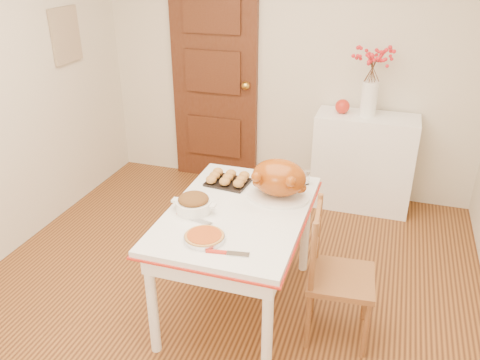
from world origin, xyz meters
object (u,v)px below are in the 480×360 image
(kitchen_table, at_px, (238,260))
(turkey_platter, at_px, (279,180))
(chair_oak, at_px, (341,275))
(sideboard, at_px, (363,162))
(pumpkin_pie, at_px, (204,236))

(kitchen_table, xyz_separation_m, turkey_platter, (0.20, 0.23, 0.49))
(kitchen_table, xyz_separation_m, chair_oak, (0.66, -0.06, 0.07))
(kitchen_table, relative_size, turkey_platter, 3.04)
(sideboard, distance_m, chair_oak, 1.73)
(sideboard, height_order, turkey_platter, turkey_platter)
(sideboard, relative_size, chair_oak, 0.99)
(chair_oak, bearing_deg, sideboard, -3.78)
(sideboard, relative_size, turkey_platter, 2.15)
(kitchen_table, relative_size, chair_oak, 1.40)
(turkey_platter, bearing_deg, kitchen_table, -109.02)
(sideboard, distance_m, pumpkin_pie, 2.19)
(turkey_platter, xyz_separation_m, pumpkin_pie, (-0.27, -0.61, -0.10))
(sideboard, distance_m, kitchen_table, 1.79)
(kitchen_table, height_order, pumpkin_pie, pumpkin_pie)
(chair_oak, height_order, turkey_platter, turkey_platter)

